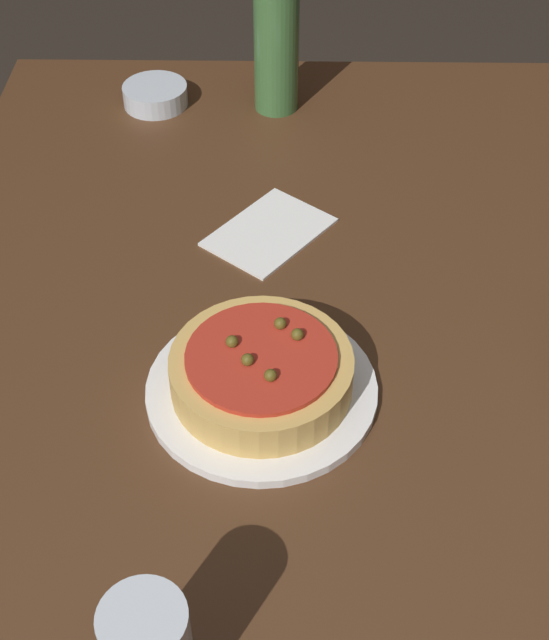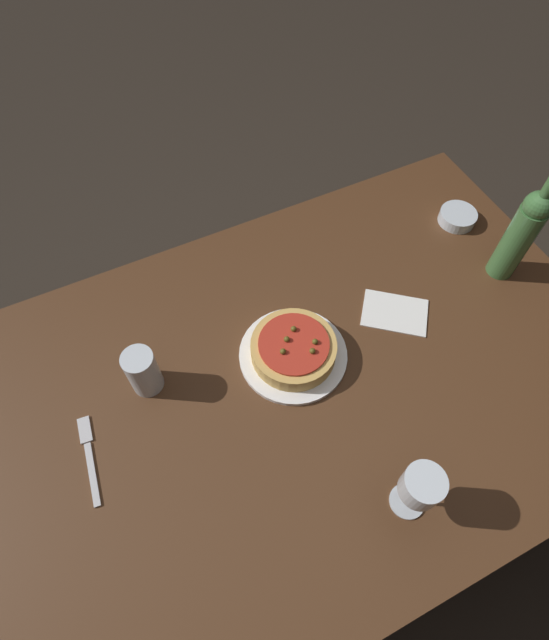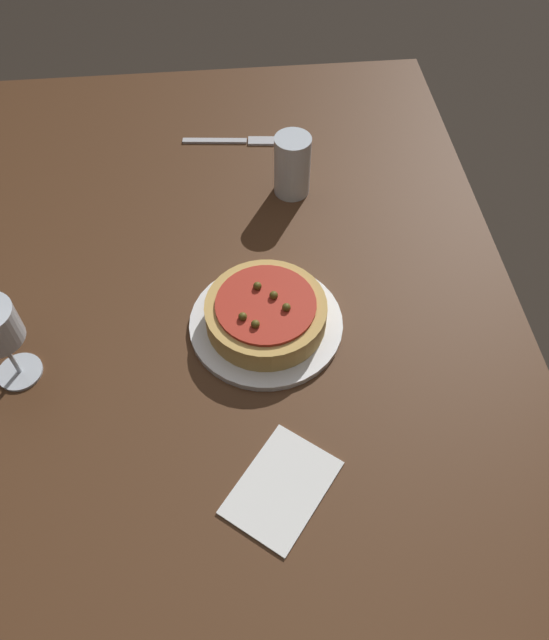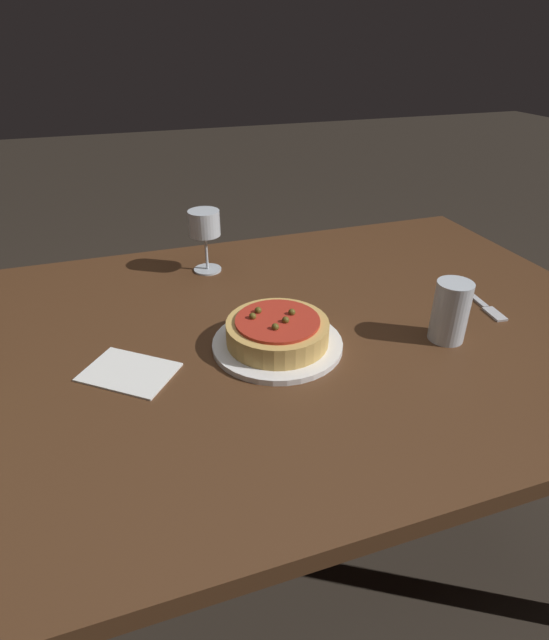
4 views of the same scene
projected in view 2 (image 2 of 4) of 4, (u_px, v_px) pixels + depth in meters
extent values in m
plane|color=#2D261E|center=(292.00, 471.00, 1.79)|extent=(14.00, 14.00, 0.00)
cube|color=#4C2D19|center=(301.00, 384.00, 1.17)|extent=(1.55, 1.02, 0.03)
cylinder|color=#4C2D19|center=(23.00, 408.00, 1.54)|extent=(0.06, 0.06, 0.71)
cylinder|color=#4C2D19|center=(410.00, 252.00, 1.87)|extent=(0.06, 0.06, 0.71)
cylinder|color=white|center=(293.00, 355.00, 1.19)|extent=(0.26, 0.26, 0.01)
cylinder|color=tan|center=(293.00, 349.00, 1.16)|extent=(0.20, 0.20, 0.04)
cylinder|color=#B72D1E|center=(294.00, 344.00, 1.14)|extent=(0.16, 0.16, 0.01)
sphere|color=brown|center=(294.00, 329.00, 1.15)|extent=(0.01, 0.01, 0.01)
sphere|color=brown|center=(283.00, 351.00, 1.12)|extent=(0.01, 0.01, 0.01)
sphere|color=brown|center=(315.00, 342.00, 1.14)|extent=(0.01, 0.01, 0.01)
sphere|color=brown|center=(312.00, 351.00, 1.12)|extent=(0.01, 0.01, 0.01)
sphere|color=brown|center=(287.00, 339.00, 1.14)|extent=(0.01, 0.01, 0.01)
cylinder|color=silver|center=(407.00, 501.00, 1.01)|extent=(0.07, 0.07, 0.00)
cylinder|color=silver|center=(412.00, 496.00, 0.97)|extent=(0.01, 0.01, 0.09)
cylinder|color=silver|center=(422.00, 486.00, 0.90)|extent=(0.08, 0.08, 0.06)
cylinder|color=#3D6B38|center=(516.00, 242.00, 1.24)|extent=(0.07, 0.07, 0.22)
sphere|color=#3D6B38|center=(538.00, 205.00, 1.13)|extent=(0.07, 0.07, 0.07)
cylinder|color=#3D6B38|center=(549.00, 189.00, 1.09)|extent=(0.03, 0.03, 0.07)
cylinder|color=silver|center=(143.00, 371.00, 1.10)|extent=(0.07, 0.07, 0.13)
cylinder|color=silver|center=(457.00, 217.00, 1.41)|extent=(0.10, 0.10, 0.03)
cube|color=silver|center=(92.00, 473.00, 1.04)|extent=(0.03, 0.14, 0.00)
cube|color=silver|center=(85.00, 430.00, 1.09)|extent=(0.03, 0.06, 0.00)
cube|color=white|center=(395.00, 313.00, 1.25)|extent=(0.20, 0.19, 0.00)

